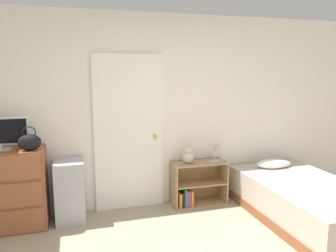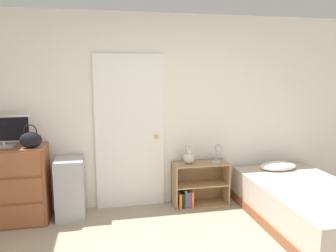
% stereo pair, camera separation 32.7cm
% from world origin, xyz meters
% --- Properties ---
extents(wall_back, '(10.00, 0.06, 2.55)m').
position_xyz_m(wall_back, '(0.00, 2.22, 1.27)').
color(wall_back, white).
rests_on(wall_back, ground_plane).
extents(door_closed, '(0.90, 0.09, 2.03)m').
position_xyz_m(door_closed, '(-0.28, 2.17, 1.01)').
color(door_closed, white).
rests_on(door_closed, ground_plane).
extents(dresser, '(0.83, 0.45, 0.94)m').
position_xyz_m(dresser, '(-1.72, 1.95, 0.47)').
color(dresser, brown).
rests_on(dresser, ground_plane).
extents(tv, '(0.60, 0.16, 0.36)m').
position_xyz_m(tv, '(-1.77, 1.97, 1.13)').
color(tv, '#B7B7BC').
rests_on(tv, dresser).
extents(handbag, '(0.24, 0.14, 0.27)m').
position_xyz_m(handbag, '(-1.45, 1.84, 1.03)').
color(handbag, black).
rests_on(handbag, dresser).
extents(storage_bin, '(0.34, 0.40, 0.75)m').
position_xyz_m(storage_bin, '(-1.05, 1.97, 0.37)').
color(storage_bin, '#ADADB7').
rests_on(storage_bin, ground_plane).
extents(bookshelf, '(0.74, 0.31, 0.59)m').
position_xyz_m(bookshelf, '(0.59, 2.02, 0.25)').
color(bookshelf, tan).
rests_on(bookshelf, ground_plane).
extents(teddy_bear, '(0.16, 0.16, 0.24)m').
position_xyz_m(teddy_bear, '(0.48, 2.02, 0.69)').
color(teddy_bear, beige).
rests_on(teddy_bear, bookshelf).
extents(desk_lamp, '(0.13, 0.13, 0.26)m').
position_xyz_m(desk_lamp, '(0.87, 1.97, 0.77)').
color(desk_lamp, '#B2B2B7').
rests_on(desk_lamp, bookshelf).
extents(bed, '(1.15, 1.98, 0.57)m').
position_xyz_m(bed, '(1.73, 1.19, 0.23)').
color(bed, brown).
rests_on(bed, ground_plane).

